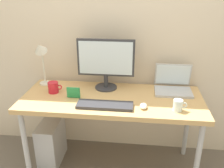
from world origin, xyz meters
The scene contains 12 objects.
ground_plane centered at (0.00, 0.00, 0.00)m, with size 6.00×6.00×0.00m, color #665B51.
back_wall centered at (0.00, 0.38, 1.30)m, with size 4.40×0.04×2.60m, color beige.
desk centered at (0.00, 0.00, 0.66)m, with size 1.53×0.63×0.72m.
monitor centered at (-0.08, 0.18, 0.98)m, with size 0.50×0.20×0.45m.
laptop centered at (0.52, 0.20, 0.78)m, with size 0.32×0.26×0.23m.
desk_lamp centered at (-0.66, 0.18, 1.02)m, with size 0.11×0.16×0.42m.
keyboard centered at (-0.04, -0.18, 0.74)m, with size 0.44×0.14×0.02m, color #333338.
mouse centered at (0.26, -0.17, 0.74)m, with size 0.06×0.09×0.03m, color silver.
coffee_mug centered at (-0.52, 0.03, 0.77)m, with size 0.12×0.09×0.10m.
glass_cup centered at (0.52, -0.18, 0.77)m, with size 0.11×0.07×0.09m.
photo_frame centered at (-0.32, -0.05, 0.77)m, with size 0.11×0.02×0.09m, color #268C4C.
computer_tower centered at (-0.58, 0.01, 0.21)m, with size 0.18×0.36×0.42m, color #B2B2B7.
Camera 1 is at (0.22, -1.89, 1.64)m, focal length 39.94 mm.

